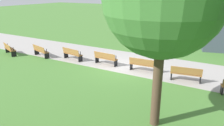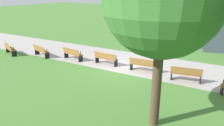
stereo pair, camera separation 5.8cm
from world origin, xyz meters
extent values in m
plane|color=#477A33|center=(0.00, 0.00, 0.00)|extent=(120.00, 120.00, 0.00)
cube|color=#A39E99|center=(0.00, 1.29, 0.00)|extent=(44.70, 4.63, 0.01)
cube|color=#996633|center=(-9.33, -1.69, 0.45)|extent=(1.74, 1.01, 0.04)
cube|color=#996633|center=(-9.40, -1.88, 0.69)|extent=(1.62, 0.69, 0.40)
cube|color=black|center=(-10.07, -1.42, 0.21)|extent=(0.19, 0.37, 0.43)
cylinder|color=black|center=(-10.06, -1.40, 0.61)|extent=(0.06, 0.06, 0.30)
cube|color=black|center=(-8.60, -1.97, 0.21)|extent=(0.19, 0.37, 0.43)
cylinder|color=black|center=(-8.59, -1.95, 0.61)|extent=(0.06, 0.06, 0.30)
cube|color=#996633|center=(-6.74, -0.87, 0.45)|extent=(1.75, 0.85, 0.04)
cube|color=#996633|center=(-6.79, -1.06, 0.69)|extent=(1.66, 0.53, 0.40)
cube|color=black|center=(-7.50, -0.67, 0.21)|extent=(0.15, 0.38, 0.43)
cylinder|color=black|center=(-7.49, -0.65, 0.61)|extent=(0.05, 0.05, 0.30)
cube|color=black|center=(-5.98, -1.07, 0.21)|extent=(0.15, 0.38, 0.43)
cylinder|color=black|center=(-5.97, -1.05, 0.61)|extent=(0.05, 0.05, 0.30)
cube|color=#996633|center=(-4.07, -0.31, 0.45)|extent=(1.74, 0.69, 0.04)
cube|color=#996633|center=(-4.10, -0.51, 0.69)|extent=(1.69, 0.36, 0.40)
cube|color=black|center=(-4.85, -0.19, 0.21)|extent=(0.12, 0.38, 0.43)
cylinder|color=black|center=(-4.84, -0.17, 0.61)|extent=(0.05, 0.05, 0.30)
cube|color=black|center=(-3.29, -0.43, 0.21)|extent=(0.12, 0.38, 0.43)
cylinder|color=black|center=(-3.29, -0.41, 0.61)|extent=(0.05, 0.05, 0.30)
cube|color=#996633|center=(-1.36, -0.03, 0.45)|extent=(1.71, 0.53, 0.04)
cube|color=#996633|center=(-1.37, -0.23, 0.69)|extent=(1.69, 0.19, 0.40)
cube|color=black|center=(-2.15, 0.01, 0.21)|extent=(0.08, 0.38, 0.43)
cylinder|color=black|center=(-2.15, 0.03, 0.61)|extent=(0.05, 0.05, 0.30)
cube|color=black|center=(-0.58, -0.08, 0.21)|extent=(0.08, 0.38, 0.43)
cylinder|color=black|center=(-0.58, -0.06, 0.61)|extent=(0.05, 0.05, 0.30)
cube|color=#996633|center=(1.36, -0.03, 0.45)|extent=(1.71, 0.53, 0.04)
cube|color=#996633|center=(1.37, -0.23, 0.69)|extent=(1.69, 0.19, 0.40)
cube|color=black|center=(0.58, -0.08, 0.21)|extent=(0.08, 0.38, 0.43)
cylinder|color=black|center=(0.58, -0.06, 0.61)|extent=(0.05, 0.05, 0.30)
cube|color=black|center=(2.15, 0.01, 0.21)|extent=(0.08, 0.38, 0.43)
cylinder|color=black|center=(2.15, 0.03, 0.61)|extent=(0.05, 0.05, 0.30)
cube|color=#996633|center=(4.07, -0.31, 0.45)|extent=(1.74, 0.69, 0.04)
cube|color=#996633|center=(4.10, -0.51, 0.69)|extent=(1.69, 0.36, 0.40)
cube|color=black|center=(3.29, -0.43, 0.21)|extent=(0.12, 0.38, 0.43)
cylinder|color=black|center=(3.29, -0.41, 0.61)|extent=(0.05, 0.05, 0.30)
cube|color=black|center=(4.85, -0.19, 0.21)|extent=(0.12, 0.38, 0.43)
cylinder|color=black|center=(4.84, -0.17, 0.61)|extent=(0.05, 0.05, 0.30)
cube|color=black|center=(5.98, -1.07, 0.21)|extent=(0.15, 0.38, 0.43)
cylinder|color=black|center=(5.97, -1.05, 0.61)|extent=(0.05, 0.05, 0.30)
cylinder|color=#4C3828|center=(3.87, -5.16, 1.71)|extent=(0.35, 0.35, 3.41)
cube|color=#38424C|center=(5.35, 8.01, 1.31)|extent=(3.49, 2.76, 2.63)
camera|label=1|loc=(5.90, -12.19, 4.93)|focal=34.29mm
camera|label=2|loc=(5.96, -12.16, 4.93)|focal=34.29mm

